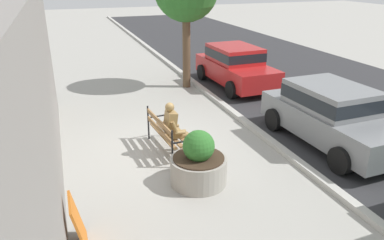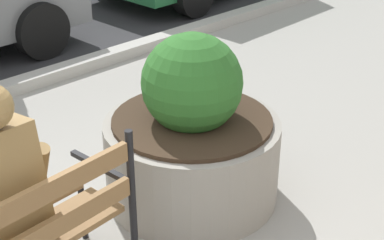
{
  "view_description": "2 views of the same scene",
  "coord_description": "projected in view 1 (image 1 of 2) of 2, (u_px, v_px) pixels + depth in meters",
  "views": [
    {
      "loc": [
        8.34,
        -2.1,
        4.26
      ],
      "look_at": [
        0.11,
        0.86,
        0.75
      ],
      "focal_mm": 34.89,
      "sensor_mm": 36.0,
      "label": 1
    },
    {
      "loc": [
        -0.64,
        -2.1,
        2.4
      ],
      "look_at": [
        1.81,
        0.4,
        0.6
      ],
      "focal_mm": 54.52,
      "sensor_mm": 36.0,
      "label": 2
    }
  ],
  "objects": [
    {
      "name": "park_bench",
      "position": [
        165.0,
        131.0,
        9.28
      ],
      "size": [
        1.83,
        0.67,
        0.95
      ],
      "color": "olive",
      "rests_on": "ground"
    },
    {
      "name": "bronze_statue_seated",
      "position": [
        176.0,
        129.0,
        9.09
      ],
      "size": [
        0.62,
        0.77,
        1.37
      ],
      "color": "olive",
      "rests_on": "ground"
    },
    {
      "name": "curb_stone",
      "position": [
        259.0,
        132.0,
        10.42
      ],
      "size": [
        60.0,
        0.2,
        0.12
      ],
      "primitive_type": "cube",
      "color": "#B2AFA8",
      "rests_on": "ground"
    },
    {
      "name": "building_wall_behind",
      "position": [
        37.0,
        108.0,
        6.67
      ],
      "size": [
        12.0,
        0.5,
        3.96
      ],
      "primitive_type": "cube",
      "color": "gray",
      "rests_on": "ground"
    },
    {
      "name": "parked_car_grey",
      "position": [
        331.0,
        113.0,
        9.62
      ],
      "size": [
        4.16,
        2.03,
        1.56
      ],
      "color": "slate",
      "rests_on": "ground"
    },
    {
      "name": "ground_plane",
      "position": [
        159.0,
        150.0,
        9.54
      ],
      "size": [
        80.0,
        80.0,
        0.0
      ],
      "primitive_type": "plane",
      "color": "#9E9B93"
    },
    {
      "name": "leaning_signboard",
      "position": [
        78.0,
        224.0,
        6.05
      ],
      "size": [
        0.7,
        0.23,
        0.89
      ],
      "primitive_type": "cube",
      "rotation": [
        0.21,
        0.0,
        0.0
      ],
      "color": "#C6661E",
      "rests_on": "ground"
    },
    {
      "name": "concrete_planter",
      "position": [
        199.0,
        164.0,
        7.91
      ],
      "size": [
        1.21,
        1.21,
        1.21
      ],
      "color": "gray",
      "rests_on": "ground"
    },
    {
      "name": "parked_car_red",
      "position": [
        235.0,
        65.0,
        14.56
      ],
      "size": [
        4.16,
        2.03,
        1.56
      ],
      "color": "#B21E1E",
      "rests_on": "ground"
    }
  ]
}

